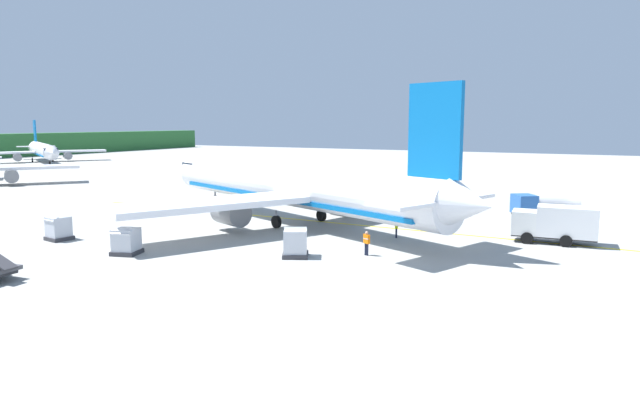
{
  "coord_description": "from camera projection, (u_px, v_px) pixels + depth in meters",
  "views": [
    {
      "loc": [
        -55.73,
        -1.31,
        9.22
      ],
      "look_at": [
        -13.96,
        20.63,
        2.57
      ],
      "focal_mm": 31.07,
      "sensor_mm": 36.0,
      "label": 1
    }
  ],
  "objects": [
    {
      "name": "crew_loader_left",
      "position": [
        396.0,
        226.0,
        44.36
      ],
      "size": [
        0.58,
        0.39,
        1.6
      ],
      "color": "#191E33",
      "rests_on": "ground"
    },
    {
      "name": "service_truck_baggage",
      "position": [
        555.0,
        223.0,
        42.29
      ],
      "size": [
        2.72,
        6.19,
        2.88
      ],
      "color": "white",
      "rests_on": "ground"
    },
    {
      "name": "ground",
      "position": [
        186.0,
        194.0,
        72.86
      ],
      "size": [
        240.0,
        320.0,
        0.2
      ],
      "primitive_type": "cube",
      "color": "#999993"
    },
    {
      "name": "cargo_container_far",
      "position": [
        126.0,
        241.0,
        38.79
      ],
      "size": [
        2.16,
        2.16,
        1.96
      ],
      "color": "#333338",
      "rests_on": "ground"
    },
    {
      "name": "service_truck_catering",
      "position": [
        544.0,
        205.0,
        52.81
      ],
      "size": [
        5.11,
        6.22,
        2.4
      ],
      "color": "#2659A5",
      "rests_on": "ground"
    },
    {
      "name": "airliner_far_taxiway",
      "position": [
        42.0,
        150.0,
        128.42
      ],
      "size": [
        26.42,
        31.17,
        9.79
      ],
      "color": "white",
      "rests_on": "ground"
    },
    {
      "name": "apron_guide_line",
      "position": [
        346.0,
        224.0,
        50.55
      ],
      "size": [
        0.3,
        60.0,
        0.01
      ],
      "primitive_type": "cube",
      "color": "yellow",
      "rests_on": "ground"
    },
    {
      "name": "airliner_foreground",
      "position": [
        293.0,
        187.0,
        50.51
      ],
      "size": [
        33.5,
        39.86,
        11.9
      ],
      "color": "white",
      "rests_on": "ground"
    },
    {
      "name": "cargo_container_mid",
      "position": [
        295.0,
        243.0,
        38.1
      ],
      "size": [
        2.36,
        2.36,
        2.04
      ],
      "color": "#333338",
      "rests_on": "ground"
    },
    {
      "name": "cargo_container_near",
      "position": [
        58.0,
        228.0,
        43.53
      ],
      "size": [
        1.91,
        1.91,
        1.97
      ],
      "color": "#333338",
      "rests_on": "ground"
    },
    {
      "name": "crew_marshaller",
      "position": [
        367.0,
        241.0,
        38.49
      ],
      "size": [
        0.37,
        0.6,
        1.72
      ],
      "color": "#191E33",
      "rests_on": "ground"
    }
  ]
}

